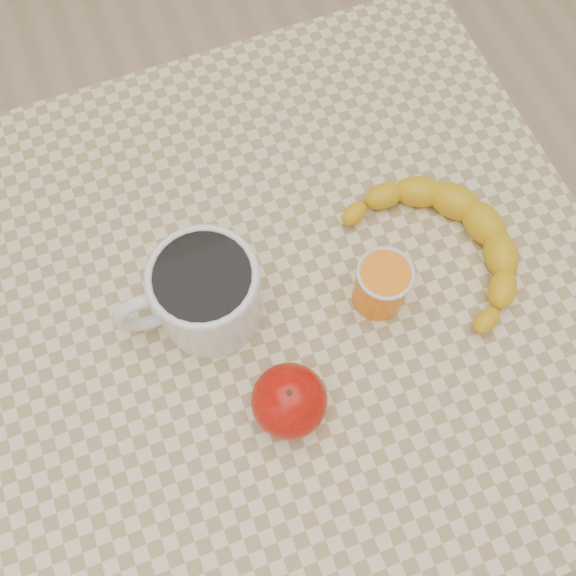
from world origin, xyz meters
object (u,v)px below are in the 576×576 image
object	(u,v)px
table	(288,318)
banana	(445,244)
coffee_mug	(204,292)
orange_juice_glass	(381,285)
apple	(289,401)

from	to	relation	value
table	banana	bearing A→B (deg)	-4.82
coffee_mug	orange_juice_glass	size ratio (longest dim) A/B	2.27
apple	banana	xyz separation A→B (m)	(0.25, 0.12, -0.02)
table	orange_juice_glass	xyz separation A→B (m)	(0.10, -0.04, 0.13)
coffee_mug	apple	world-z (taller)	coffee_mug
apple	banana	size ratio (longest dim) A/B	0.33
table	banana	distance (m)	0.23
coffee_mug	banana	world-z (taller)	coffee_mug
coffee_mug	apple	size ratio (longest dim) A/B	1.68
orange_juice_glass	apple	size ratio (longest dim) A/B	0.74
coffee_mug	banana	distance (m)	0.30
apple	orange_juice_glass	bearing A→B (deg)	30.26
table	orange_juice_glass	distance (m)	0.17
coffee_mug	apple	xyz separation A→B (m)	(0.05, -0.15, -0.02)
orange_juice_glass	apple	xyz separation A→B (m)	(-0.15, -0.09, -0.00)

